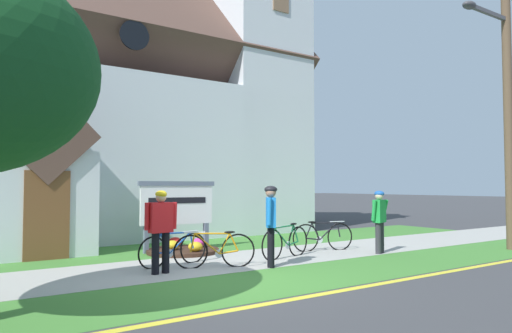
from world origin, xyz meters
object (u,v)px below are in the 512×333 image
object	(u,v)px
bicycle_red	(323,236)
cyclist_in_orange_jersey	(161,225)
church_sign	(177,205)
bicycle_black	(173,249)
cyclist_in_blue_jersey	(271,219)
roadside_conifer	(276,138)
bicycle_white	(215,250)
utility_pole	(505,73)
cyclist_in_green_jersey	(379,217)
bicycle_silver	(286,242)

from	to	relation	value
bicycle_red	cyclist_in_orange_jersey	bearing A→B (deg)	-172.86
church_sign	bicycle_red	xyz separation A→B (m)	(3.26, -2.14, -0.84)
bicycle_black	cyclist_in_blue_jersey	bearing A→B (deg)	-39.05
church_sign	bicycle_red	size ratio (longest dim) A/B	1.25
cyclist_in_blue_jersey	roadside_conifer	world-z (taller)	roadside_conifer
bicycle_white	cyclist_in_orange_jersey	bearing A→B (deg)	-179.55
bicycle_red	utility_pole	xyz separation A→B (m)	(4.38, -2.65, 4.48)
bicycle_black	cyclist_in_green_jersey	distance (m)	5.32
utility_pole	church_sign	bearing A→B (deg)	147.92
bicycle_red	cyclist_in_orange_jersey	size ratio (longest dim) A/B	1.04
cyclist_in_blue_jersey	utility_pole	world-z (taller)	utility_pole
church_sign	roadside_conifer	size ratio (longest dim) A/B	0.32
bicycle_black	bicycle_silver	distance (m)	2.73
cyclist_in_blue_jersey	roadside_conifer	distance (m)	13.47
bicycle_silver	roadside_conifer	xyz separation A→B (m)	(6.80, 9.69, 3.79)
bicycle_silver	cyclist_in_blue_jersey	size ratio (longest dim) A/B	0.97
bicycle_white	cyclist_in_blue_jersey	world-z (taller)	cyclist_in_blue_jersey
bicycle_red	cyclist_in_orange_jersey	distance (m)	4.88
utility_pole	roadside_conifer	world-z (taller)	utility_pole
cyclist_in_blue_jersey	utility_pole	xyz separation A→B (m)	(6.95, -1.44, 3.83)
bicycle_red	roadside_conifer	bearing A→B (deg)	60.58
roadside_conifer	bicycle_silver	bearing A→B (deg)	-125.03
bicycle_black	cyclist_in_blue_jersey	xyz separation A→B (m)	(1.65, -1.34, 0.67)
bicycle_black	bicycle_white	xyz separation A→B (m)	(0.64, -0.72, 0.01)
bicycle_white	cyclist_in_orange_jersey	xyz separation A→B (m)	(-1.22, -0.01, 0.58)
bicycle_black	roadside_conifer	world-z (taller)	roadside_conifer
cyclist_in_orange_jersey	cyclist_in_blue_jersey	bearing A→B (deg)	-15.30
bicycle_red	bicycle_white	bearing A→B (deg)	-170.62
bicycle_white	church_sign	bearing A→B (deg)	83.11
bicycle_silver	cyclist_in_orange_jersey	xyz separation A→B (m)	(-3.26, -0.21, 0.58)
church_sign	bicycle_white	size ratio (longest dim) A/B	1.31
bicycle_red	cyclist_in_green_jersey	bearing A→B (deg)	-52.36
bicycle_silver	roadside_conifer	bearing A→B (deg)	54.97
church_sign	cyclist_in_orange_jersey	bearing A→B (deg)	-119.51
bicycle_black	bicycle_silver	world-z (taller)	bicycle_silver
cyclist_in_green_jersey	bicycle_silver	bearing A→B (deg)	162.57
bicycle_red	cyclist_in_green_jersey	distance (m)	1.57
bicycle_silver	cyclist_in_green_jersey	distance (m)	2.63
bicycle_black	bicycle_white	bearing A→B (deg)	-48.50
bicycle_red	cyclist_in_blue_jersey	size ratio (longest dim) A/B	0.98
cyclist_in_orange_jersey	roadside_conifer	world-z (taller)	roadside_conifer
bicycle_black	bicycle_red	xyz separation A→B (m)	(4.23, -0.13, 0.02)
roadside_conifer	church_sign	bearing A→B (deg)	-139.90
cyclist_in_green_jersey	roadside_conifer	size ratio (longest dim) A/B	0.24
church_sign	cyclist_in_blue_jersey	size ratio (longest dim) A/B	1.23
church_sign	cyclist_in_green_jersey	size ratio (longest dim) A/B	1.33
bicycle_red	cyclist_in_green_jersey	world-z (taller)	cyclist_in_green_jersey
church_sign	cyclist_in_green_jersey	distance (m)	5.32
church_sign	roadside_conifer	world-z (taller)	roadside_conifer
bicycle_silver	cyclist_in_blue_jersey	world-z (taller)	cyclist_in_blue_jersey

